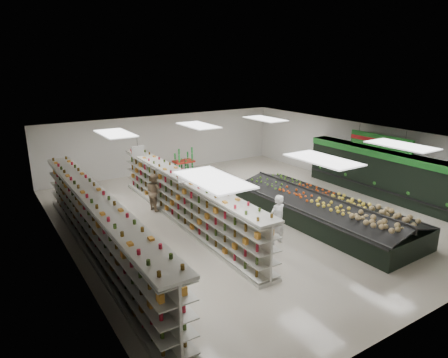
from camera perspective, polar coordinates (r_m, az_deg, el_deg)
floor at (r=16.67m, az=3.23°, el=-5.00°), size 16.00×16.00×0.00m
ceiling at (r=15.77m, az=3.41°, el=5.87°), size 14.00×16.00×0.02m
wall_back at (r=22.91m, az=-8.50°, el=5.06°), size 14.00×0.02×3.20m
wall_front at (r=11.15m, az=28.49°, el=-9.60°), size 14.00×0.02×3.20m
wall_left at (r=13.49m, az=-21.65°, el=-4.27°), size 0.02×16.00×3.20m
wall_right at (r=20.91m, az=19.10°, el=3.20°), size 0.02×16.00×3.20m
produce_wall_case at (r=19.76m, az=21.52°, el=1.12°), size 0.93×8.00×2.20m
aisle_sign_near at (r=12.27m, az=-5.57°, el=0.51°), size 0.52×0.06×0.75m
aisle_sign_far at (r=15.83m, az=-12.22°, el=3.91°), size 0.52×0.06×0.75m
hortifruti_banner at (r=19.23m, az=21.45°, el=5.05°), size 0.12×3.20×0.95m
gondola_left at (r=13.50m, az=-17.46°, el=-6.83°), size 0.95×11.88×2.06m
gondola_center at (r=15.63m, az=-5.79°, el=-3.13°), size 0.96×11.00×1.90m
produce_island at (r=16.12m, az=13.81°, el=-4.22°), size 3.04×7.91×1.17m
soda_endcap at (r=22.23m, az=-5.79°, el=2.37°), size 1.10×0.75×1.40m
shopper_main at (r=13.89m, az=7.60°, el=-5.73°), size 0.68×0.47×1.78m
shopper_background at (r=17.08m, az=-9.90°, el=-1.82°), size 0.60×0.85×1.60m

